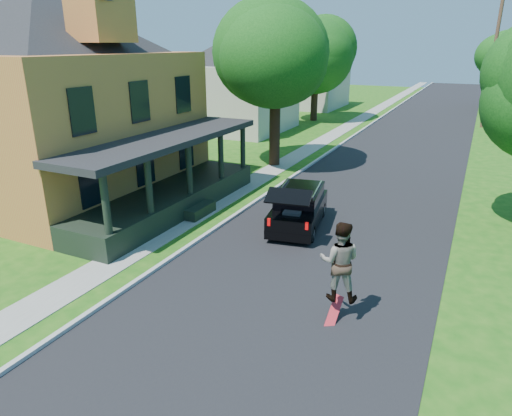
% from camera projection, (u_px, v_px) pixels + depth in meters
% --- Properties ---
extents(ground, '(140.00, 140.00, 0.00)m').
position_uv_depth(ground, '(254.00, 328.00, 11.17)').
color(ground, '#195511').
rests_on(ground, ground).
extents(street, '(8.00, 120.00, 0.02)m').
position_uv_depth(street, '(397.00, 157.00, 28.09)').
color(street, black).
rests_on(street, ground).
extents(curb, '(0.15, 120.00, 0.12)m').
position_uv_depth(curb, '(333.00, 150.00, 29.75)').
color(curb, '#A7A8A2').
rests_on(curb, ground).
extents(sidewalk, '(1.30, 120.00, 0.03)m').
position_uv_depth(sidewalk, '(311.00, 148.00, 30.39)').
color(sidewalk, gray).
rests_on(sidewalk, ground).
extents(front_walk, '(6.50, 1.20, 0.03)m').
position_uv_depth(front_walk, '(121.00, 201.00, 20.15)').
color(front_walk, gray).
rests_on(front_walk, ground).
extents(main_house, '(15.56, 15.56, 10.10)m').
position_uv_depth(main_house, '(51.00, 84.00, 19.83)').
color(main_house, '#C08238').
rests_on(main_house, ground).
extents(neighbor_house_mid, '(12.78, 12.78, 8.30)m').
position_uv_depth(neighbor_house_mid, '(234.00, 76.00, 35.59)').
color(neighbor_house_mid, beige).
rests_on(neighbor_house_mid, ground).
extents(neighbor_house_far, '(12.78, 12.78, 8.30)m').
position_uv_depth(neighbor_house_far, '(305.00, 67.00, 49.12)').
color(neighbor_house_far, beige).
rests_on(neighbor_house_far, ground).
extents(black_suv, '(2.27, 4.45, 1.98)m').
position_uv_depth(black_suv, '(299.00, 208.00, 17.12)').
color(black_suv, black).
rests_on(black_suv, ground).
extents(skateboarder, '(1.14, 0.98, 2.04)m').
position_uv_depth(skateboarder, '(340.00, 261.00, 11.06)').
color(skateboarder, black).
rests_on(skateboarder, ground).
extents(skateboard, '(0.28, 0.79, 0.67)m').
position_uv_depth(skateboard, '(334.00, 313.00, 11.41)').
color(skateboard, '#A80E18').
rests_on(skateboard, ground).
extents(tree_left_mid, '(7.55, 7.73, 9.49)m').
position_uv_depth(tree_left_mid, '(276.00, 51.00, 24.15)').
color(tree_left_mid, black).
rests_on(tree_left_mid, ground).
extents(tree_left_far, '(6.91, 6.76, 9.84)m').
position_uv_depth(tree_left_far, '(316.00, 48.00, 39.30)').
color(tree_left_far, black).
rests_on(tree_left_far, ground).
extents(tree_right_far, '(6.70, 6.87, 8.87)m').
position_uv_depth(tree_right_far, '(509.00, 51.00, 45.53)').
color(tree_right_far, black).
rests_on(tree_right_far, ground).
extents(utility_pole_far, '(1.71, 0.33, 10.64)m').
position_uv_depth(utility_pole_far, '(493.00, 58.00, 36.08)').
color(utility_pole_far, '#493022').
rests_on(utility_pole_far, ground).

